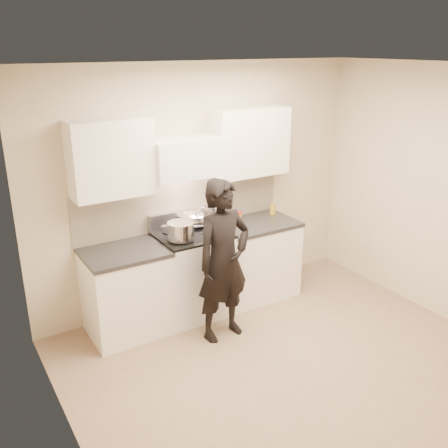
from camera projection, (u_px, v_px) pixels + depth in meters
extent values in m
plane|color=#8C725B|center=(294.00, 368.00, 4.68)|extent=(4.00, 4.00, 0.00)
cube|color=beige|center=(202.00, 186.00, 5.62)|extent=(4.00, 0.04, 2.70)
cube|color=beige|center=(63.00, 292.00, 3.23)|extent=(0.04, 3.50, 2.70)
cube|color=silver|center=(312.00, 68.00, 3.76)|extent=(4.00, 3.50, 0.02)
cube|color=#F9E7C9|center=(183.00, 204.00, 5.54)|extent=(2.50, 0.02, 0.53)
cube|color=#B0ADC0|center=(181.00, 219.00, 5.54)|extent=(0.76, 0.08, 0.20)
cube|color=white|center=(185.00, 158.00, 5.17)|extent=(0.76, 0.40, 0.40)
cylinder|color=silver|center=(194.00, 178.00, 5.09)|extent=(0.66, 0.02, 0.02)
cube|color=white|center=(249.00, 142.00, 5.58)|extent=(0.90, 0.33, 0.75)
cube|color=white|center=(111.00, 158.00, 4.79)|extent=(0.80, 0.33, 0.75)
cube|color=#BBAB97|center=(213.00, 206.00, 5.75)|extent=(0.08, 0.01, 0.12)
cube|color=white|center=(193.00, 274.00, 5.51)|extent=(0.76, 0.65, 0.92)
cube|color=black|center=(192.00, 235.00, 5.35)|extent=(0.76, 0.65, 0.02)
cube|color=#AEAFC2|center=(200.00, 227.00, 5.52)|extent=(0.36, 0.34, 0.01)
cylinder|color=silver|center=(206.00, 257.00, 5.17)|extent=(0.62, 0.02, 0.02)
cylinder|color=black|center=(184.00, 241.00, 5.14)|extent=(0.18, 0.18, 0.01)
cylinder|color=black|center=(214.00, 234.00, 5.31)|extent=(0.18, 0.18, 0.01)
cylinder|color=black|center=(171.00, 232.00, 5.38)|extent=(0.18, 0.18, 0.01)
cylinder|color=black|center=(200.00, 226.00, 5.55)|extent=(0.18, 0.18, 0.01)
cube|color=white|center=(255.00, 260.00, 5.93)|extent=(0.90, 0.65, 0.88)
cube|color=black|center=(256.00, 224.00, 5.77)|extent=(0.92, 0.67, 0.04)
cube|color=white|center=(127.00, 293.00, 5.14)|extent=(0.80, 0.65, 0.88)
cube|color=black|center=(124.00, 252.00, 4.98)|extent=(0.82, 0.67, 0.04)
ellipsoid|color=silver|center=(195.00, 217.00, 5.47)|extent=(0.39, 0.39, 0.21)
torus|color=silver|center=(195.00, 213.00, 5.46)|extent=(0.41, 0.41, 0.02)
ellipsoid|color=#C2B598|center=(195.00, 218.00, 5.48)|extent=(0.22, 0.22, 0.10)
cylinder|color=beige|center=(197.00, 212.00, 5.28)|extent=(0.02, 0.29, 0.21)
cylinder|color=silver|center=(181.00, 231.00, 5.12)|extent=(0.34, 0.34, 0.18)
cube|color=silver|center=(164.00, 226.00, 5.06)|extent=(0.06, 0.04, 0.01)
cube|color=silver|center=(196.00, 223.00, 5.14)|extent=(0.06, 0.04, 0.01)
cylinder|color=#B0ADC0|center=(218.00, 215.00, 5.75)|extent=(0.12, 0.12, 0.16)
cylinder|color=black|center=(219.00, 208.00, 5.73)|extent=(0.01, 0.01, 0.29)
cylinder|color=beige|center=(218.00, 207.00, 5.75)|extent=(0.01, 0.01, 0.29)
cylinder|color=#B0ADC0|center=(216.00, 208.00, 5.74)|extent=(0.01, 0.01, 0.29)
cylinder|color=black|center=(215.00, 208.00, 5.73)|extent=(0.01, 0.01, 0.29)
cylinder|color=#B0ADC0|center=(215.00, 209.00, 5.71)|extent=(0.01, 0.01, 0.29)
cylinder|color=beige|center=(217.00, 209.00, 5.70)|extent=(0.01, 0.01, 0.29)
cylinder|color=black|center=(219.00, 209.00, 5.70)|extent=(0.01, 0.01, 0.29)
cylinder|color=#B0ADC0|center=(220.00, 208.00, 5.72)|extent=(0.01, 0.01, 0.29)
cylinder|color=#C37D10|center=(240.00, 217.00, 5.81)|extent=(0.04, 0.04, 0.08)
cylinder|color=red|center=(240.00, 213.00, 5.79)|extent=(0.05, 0.05, 0.03)
cylinder|color=#AF861D|center=(273.00, 209.00, 6.01)|extent=(0.07, 0.07, 0.12)
imported|color=black|center=(223.00, 261.00, 4.94)|extent=(0.65, 0.46, 1.67)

